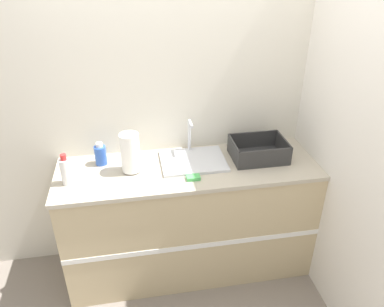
# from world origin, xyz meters

# --- Properties ---
(ground_plane) EXTENTS (12.00, 12.00, 0.00)m
(ground_plane) POSITION_xyz_m (0.00, 0.00, 0.00)
(ground_plane) COLOR slate
(wall_back) EXTENTS (4.23, 0.06, 2.60)m
(wall_back) POSITION_xyz_m (0.00, 0.61, 1.30)
(wall_back) COLOR beige
(wall_back) RESTS_ON ground_plane
(wall_right) EXTENTS (0.06, 2.58, 2.60)m
(wall_right) POSITION_xyz_m (0.94, 0.29, 1.30)
(wall_right) COLOR silver
(wall_right) RESTS_ON ground_plane
(counter_cabinet) EXTENTS (1.85, 0.60, 0.94)m
(counter_cabinet) POSITION_xyz_m (0.00, 0.29, 0.47)
(counter_cabinet) COLOR tan
(counter_cabinet) RESTS_ON ground_plane
(sink) EXTENTS (0.46, 0.36, 0.27)m
(sink) POSITION_xyz_m (0.04, 0.35, 0.95)
(sink) COLOR silver
(sink) RESTS_ON counter_cabinet
(paper_towel_roll) EXTENTS (0.13, 0.13, 0.28)m
(paper_towel_roll) POSITION_xyz_m (-0.40, 0.30, 1.08)
(paper_towel_roll) COLOR #4C4C51
(paper_towel_roll) RESTS_ON counter_cabinet
(dish_rack) EXTENTS (0.39, 0.30, 0.14)m
(dish_rack) POSITION_xyz_m (0.52, 0.33, 0.98)
(dish_rack) COLOR #2D2D2D
(dish_rack) RESTS_ON counter_cabinet
(bottle_white_spray) EXTENTS (0.07, 0.07, 0.22)m
(bottle_white_spray) POSITION_xyz_m (-0.82, 0.22, 1.03)
(bottle_white_spray) COLOR white
(bottle_white_spray) RESTS_ON counter_cabinet
(bottle_blue) EXTENTS (0.08, 0.08, 0.17)m
(bottle_blue) POSITION_xyz_m (-0.61, 0.44, 1.01)
(bottle_blue) COLOR #2D56B7
(bottle_blue) RESTS_ON counter_cabinet
(sponge) EXTENTS (0.09, 0.06, 0.02)m
(sponge) POSITION_xyz_m (0.00, 0.13, 0.95)
(sponge) COLOR #4CB259
(sponge) RESTS_ON counter_cabinet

